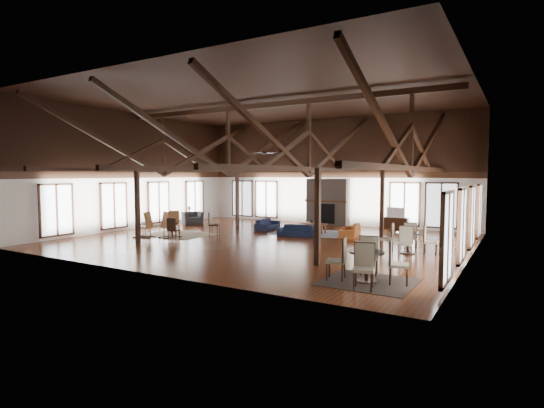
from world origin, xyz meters
The scene contains 31 objects.
floor centered at (0.00, 0.00, 0.00)m, with size 16.00×16.00×0.00m, color #5C2D13.
ceiling centered at (0.00, 0.00, 6.00)m, with size 16.00×14.00×0.02m, color black.
wall_back centered at (0.00, 7.00, 3.00)m, with size 16.00×0.02×6.00m, color silver.
wall_front centered at (0.00, -7.00, 3.00)m, with size 16.00×0.02×6.00m, color silver.
wall_left centered at (-8.00, 0.00, 3.00)m, with size 0.02×14.00×6.00m, color silver.
wall_right centered at (8.00, 0.00, 3.00)m, with size 0.02×14.00×6.00m, color silver.
roof_truss centered at (0.00, 0.00, 4.03)m, with size 15.60×14.07×3.14m.
post_grid centered at (0.00, 0.00, 1.52)m, with size 8.16×7.16×3.05m.
fireplace centered at (0.00, 6.67, 1.29)m, with size 2.50×0.69×2.60m.
ceiling_fan centered at (0.50, -1.00, 3.73)m, with size 1.60×1.60×0.75m.
sofa_navy_front centered at (0.61, 1.72, 0.26)m, with size 1.78×0.69×0.52m, color #121A33.
sofa_navy_left centered at (-1.82, 3.10, 0.27)m, with size 0.71×1.82×0.53m, color #121932.
sofa_orange centered at (2.69, 3.00, 0.27)m, with size 0.72×1.84×0.54m, color #994A1D.
coffee_table centered at (0.78, 3.09, 0.44)m, with size 1.44×1.04×0.50m.
vase centered at (0.72, 3.08, 0.60)m, with size 0.19×0.19×0.20m, color #B2B2B2.
armchair centered at (-6.61, 2.79, 0.36)m, with size 1.10×0.96×0.71m, color #2A2B2D.
side_table_lamp centered at (-7.34, 3.34, 0.39)m, with size 0.41×0.41×1.04m.
rocking_chair_a centered at (-4.77, -0.59, 0.53)m, with size 0.88×0.98×1.12m.
rocking_chair_b centered at (-4.18, -1.63, 0.56)m, with size 0.76×1.02×1.18m.
rocking_chair_c centered at (-5.07, -2.07, 0.55)m, with size 0.99×0.70×1.16m.
side_chair_a centered at (-2.98, 0.05, 0.62)m, with size 0.59×0.59×1.07m.
side_chair_b centered at (-3.32, -2.22, 0.58)m, with size 0.50×0.50×0.99m.
cafe_table_near centered at (5.97, -4.71, 0.57)m, with size 2.21×2.21×1.13m.
cafe_table_far centered at (5.98, -0.05, 0.52)m, with size 2.03×2.03×1.05m.
cup_near centered at (5.97, -4.65, 0.86)m, with size 0.11×0.11×0.09m, color #B2B2B2.
cup_far centered at (5.92, -0.06, 0.80)m, with size 0.11×0.11×0.09m, color #B2B2B2.
tv_console centered at (3.84, 6.75, 0.30)m, with size 1.19×0.45×0.60m, color black.
television centered at (3.83, 6.75, 0.86)m, with size 0.93×0.12×0.53m, color #B2B2B2.
rug_tan centered at (-4.51, -0.66, 0.01)m, with size 3.03×2.38×0.01m, color tan.
rug_navy centered at (0.60, 3.03, 0.01)m, with size 3.36×2.52×0.01m, color #171F40.
rug_dark centered at (6.02, -4.72, 0.01)m, with size 2.33×2.12×0.01m, color black.
Camera 1 is at (9.43, -15.48, 2.84)m, focal length 28.00 mm.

